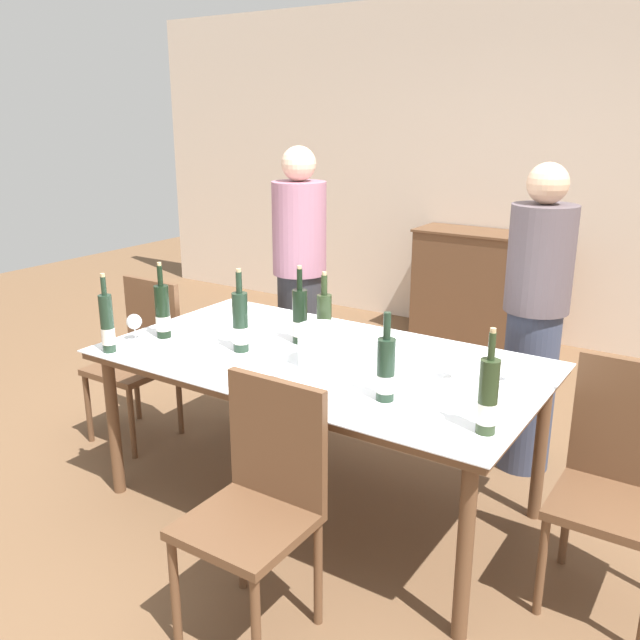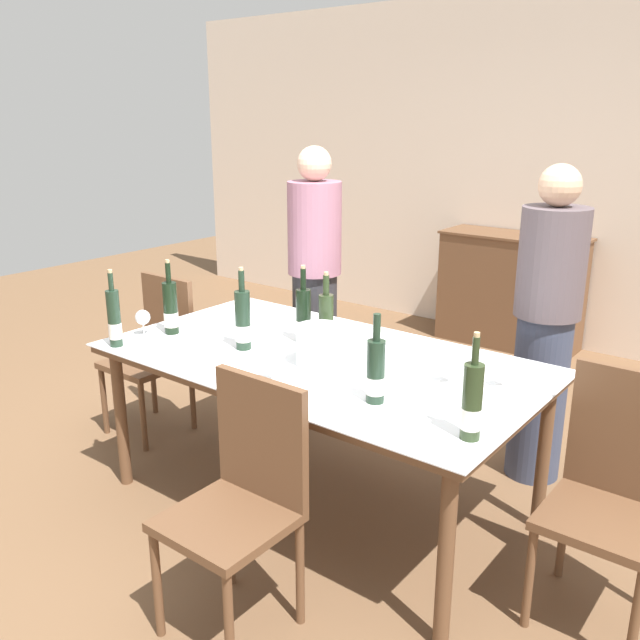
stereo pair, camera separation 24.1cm
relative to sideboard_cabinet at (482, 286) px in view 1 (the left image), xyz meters
The scene contains 21 objects.
ground_plane 2.94m from the sideboard_cabinet, 84.80° to the right, with size 12.00×12.00×0.00m, color brown.
back_wall 1.01m from the sideboard_cabinet, 47.76° to the left, with size 8.00×0.10×2.80m.
sideboard_cabinet is the anchor object (origin of this frame).
dining_table 2.92m from the sideboard_cabinet, 84.80° to the right, with size 2.04×1.13×0.78m.
ice_bucket 3.01m from the sideboard_cabinet, 83.85° to the right, with size 0.23×0.23×0.18m.
wine_bottle_0 3.46m from the sideboard_cabinet, 100.32° to the right, with size 0.06×0.06×0.38m.
wine_bottle_1 3.46m from the sideboard_cabinet, 69.85° to the right, with size 0.07×0.07×0.39m.
wine_bottle_2 2.81m from the sideboard_cabinet, 88.60° to the right, with size 0.08×0.08×0.39m.
wine_bottle_3 2.83m from the sideboard_cabinet, 85.48° to the right, with size 0.07×0.07×0.38m.
wine_bottle_4 3.06m from the sideboard_cabinet, 91.86° to the right, with size 0.08×0.08×0.40m.
wine_bottle_5 3.16m from the sideboard_cabinet, 100.26° to the right, with size 0.07×0.07×0.39m.
wine_bottle_6 3.28m from the sideboard_cabinet, 76.70° to the right, with size 0.07×0.07×0.36m.
wine_glass_0 3.28m from the sideboard_cabinet, 101.47° to the right, with size 0.08×0.08×0.13m.
wine_glass_1 3.30m from the sideboard_cabinet, 84.87° to the right, with size 0.08×0.08×0.16m.
wine_glass_2 2.98m from the sideboard_cabinet, 72.51° to the right, with size 0.08×0.08×0.13m.
wine_glass_3 2.95m from the sideboard_cabinet, 68.17° to the right, with size 0.07×0.07×0.13m.
chair_near_front 3.72m from the sideboard_cabinet, 81.88° to the right, with size 0.42×0.42×0.96m.
chair_left_end 2.99m from the sideboard_cabinet, 110.56° to the right, with size 0.42×0.42×0.93m.
chair_right_end 3.22m from the sideboard_cabinet, 60.59° to the right, with size 0.42×0.42×0.97m.
person_host 2.10m from the sideboard_cabinet, 102.92° to the right, with size 0.33×0.33×1.68m.
person_guest_left 2.22m from the sideboard_cabinet, 63.40° to the right, with size 0.33×0.33×1.64m.
Camera 1 is at (1.62, -2.47, 1.86)m, focal length 38.00 mm.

